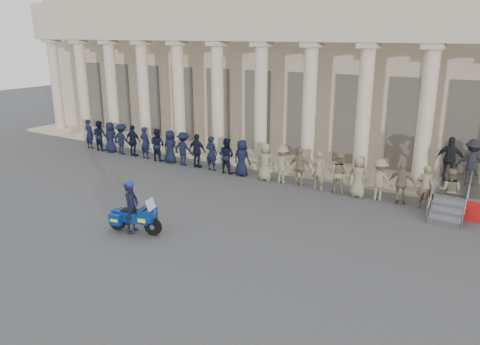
{
  "coord_description": "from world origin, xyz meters",
  "views": [
    {
      "loc": [
        10.03,
        -12.3,
        6.65
      ],
      "look_at": [
        1.12,
        2.12,
        1.6
      ],
      "focal_mm": 35.0,
      "sensor_mm": 36.0,
      "label": 1
    }
  ],
  "objects": [
    {
      "name": "ground",
      "position": [
        0.0,
        0.0,
        0.0
      ],
      "size": [
        90.0,
        90.0,
        0.0
      ],
      "primitive_type": "plane",
      "color": "#404042",
      "rests_on": "ground"
    },
    {
      "name": "building",
      "position": [
        -0.0,
        14.74,
        4.52
      ],
      "size": [
        40.0,
        12.5,
        9.0
      ],
      "color": "#BFAD8F",
      "rests_on": "ground"
    },
    {
      "name": "officer_rank",
      "position": [
        -2.02,
        6.29,
        0.88
      ],
      "size": [
        20.77,
        0.67,
        1.77
      ],
      "color": "black",
      "rests_on": "ground"
    },
    {
      "name": "motorcycle",
      "position": [
        -0.94,
        -1.43,
        0.57
      ],
      "size": [
        2.02,
        1.01,
        1.31
      ],
      "rotation": [
        0.0,
        0.0,
        0.22
      ],
      "color": "black",
      "rests_on": "ground"
    },
    {
      "name": "rider",
      "position": [
        -1.05,
        -1.46,
        0.94
      ],
      "size": [
        0.56,
        0.73,
        1.89
      ],
      "rotation": [
        0.0,
        0.0,
        1.79
      ],
      "color": "black",
      "rests_on": "ground"
    }
  ]
}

